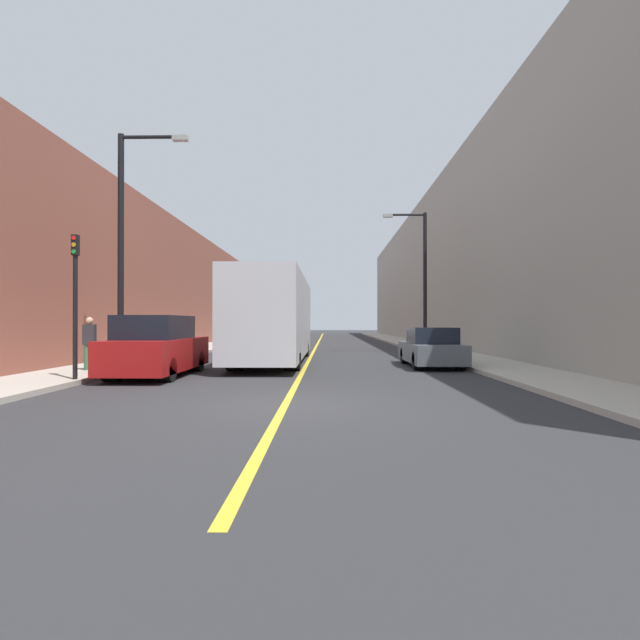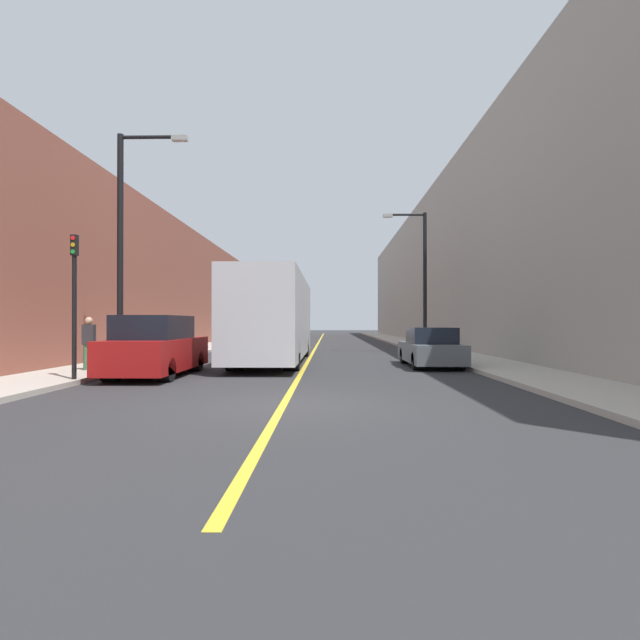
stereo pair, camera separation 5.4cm
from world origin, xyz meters
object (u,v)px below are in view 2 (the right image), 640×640
Objects in this scene: street_lamp_left at (126,236)px; traffic_light at (74,300)px; pedestrian at (89,343)px; parked_suv_left at (156,348)px; car_right_near at (430,349)px; bus at (275,317)px; street_lamp_right at (421,273)px.

traffic_light is at bearing -91.54° from street_lamp_left.
pedestrian is at bearing -147.75° from street_lamp_left.
traffic_light reaches higher than parked_suv_left.
traffic_light is (-0.08, -3.12, -2.25)m from street_lamp_left.
car_right_near is (9.04, 3.49, -0.20)m from parked_suv_left.
street_lamp_left is (-4.43, -4.30, 2.63)m from bus.
traffic_light reaches higher than pedestrian.
parked_suv_left is at bearing -119.18° from bus.
street_lamp_left reaches higher than parked_suv_left.
parked_suv_left is at bearing -38.09° from street_lamp_left.
street_lamp_left is 1.05× the size of street_lamp_right.
street_lamp_right is at bearing 81.99° from car_right_near.
street_lamp_left is at bearing -135.82° from bus.
parked_suv_left reaches higher than pedestrian.
bus reaches higher than parked_suv_left.
traffic_light is at bearing -126.45° from parked_suv_left.
bus is 2.32× the size of parked_suv_left.
bus is 7.30m from pedestrian.
traffic_light is (-4.51, -7.42, 0.38)m from bus.
pedestrian is (-12.48, -10.79, -3.29)m from street_lamp_right.
traffic_light is 2.29× the size of pedestrian.
car_right_near is 11.38m from street_lamp_left.
traffic_light is at bearing -121.28° from bus.
pedestrian is at bearing -137.62° from bus.
pedestrian is at bearing 167.56° from parked_suv_left.
parked_suv_left is at bearing 53.55° from traffic_light.
bus is 6.43m from car_right_near.
street_lamp_right is (10.14, 11.30, 3.43)m from parked_suv_left.
bus is 3.00× the size of traffic_light.
street_lamp_left is at bearing 32.25° from pedestrian.
street_lamp_right is 4.37× the size of pedestrian.
bus is 1.49× the size of street_lamp_left.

